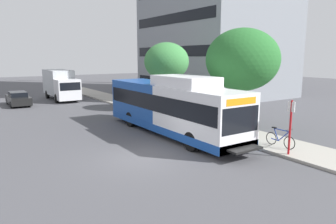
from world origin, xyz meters
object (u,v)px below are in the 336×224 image
object	(u,v)px
parked_car_far_lane	(18,99)
bicycle_parked	(280,139)
box_truck_background	(60,84)
street_tree_near_stop	(242,60)
street_tree_mid_block	(167,62)
bus_stop_sign_pole	(290,123)
transit_bus	(171,107)

from	to	relation	value
parked_car_far_lane	bicycle_parked	bearing A→B (deg)	-69.37
box_truck_background	street_tree_near_stop	bearing A→B (deg)	-75.86
bicycle_parked	street_tree_mid_block	bearing A→B (deg)	82.81
bus_stop_sign_pole	box_truck_background	xyz separation A→B (m)	(-3.57, 26.47, 0.09)
transit_bus	street_tree_mid_block	size ratio (longest dim) A/B	2.11
bicycle_parked	street_tree_near_stop	size ratio (longest dim) A/B	0.28
street_tree_mid_block	parked_car_far_lane	world-z (taller)	street_tree_mid_block
bicycle_parked	street_tree_near_stop	xyz separation A→B (m)	(1.15, 3.90, 3.97)
bus_stop_sign_pole	transit_bus	bearing A→B (deg)	107.30
bicycle_parked	box_truck_background	bearing A→B (deg)	99.55
street_tree_near_stop	street_tree_mid_block	world-z (taller)	street_tree_near_stop
street_tree_mid_block	street_tree_near_stop	bearing A→B (deg)	-93.17
street_tree_near_stop	parked_car_far_lane	size ratio (longest dim) A/B	1.40
transit_bus	street_tree_mid_block	distance (m)	9.02
street_tree_mid_block	box_truck_background	world-z (taller)	street_tree_mid_block
transit_bus	parked_car_far_lane	world-z (taller)	transit_bus
bus_stop_sign_pole	parked_car_far_lane	xyz separation A→B (m)	(-8.18, 24.62, -0.99)
box_truck_background	bicycle_parked	bearing A→B (deg)	-80.45
bus_stop_sign_pole	street_tree_mid_block	world-z (taller)	street_tree_mid_block
transit_bus	bus_stop_sign_pole	distance (m)	7.16
street_tree_near_stop	street_tree_mid_block	size ratio (longest dim) A/B	1.09
bicycle_parked	box_truck_background	xyz separation A→B (m)	(-4.28, 25.45, 1.18)
bus_stop_sign_pole	street_tree_near_stop	bearing A→B (deg)	69.28
parked_car_far_lane	box_truck_background	xyz separation A→B (m)	(4.61, 1.85, 1.08)
parked_car_far_lane	box_truck_background	distance (m)	5.08
bus_stop_sign_pole	box_truck_background	distance (m)	26.71
street_tree_near_stop	street_tree_mid_block	xyz separation A→B (m)	(0.51, 9.29, -0.25)
bicycle_parked	street_tree_near_stop	distance (m)	5.68
bicycle_parked	street_tree_mid_block	distance (m)	13.81
transit_bus	parked_car_far_lane	size ratio (longest dim) A/B	2.72
transit_bus	bus_stop_sign_pole	bearing A→B (deg)	-72.70
transit_bus	bus_stop_sign_pole	size ratio (longest dim) A/B	4.71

